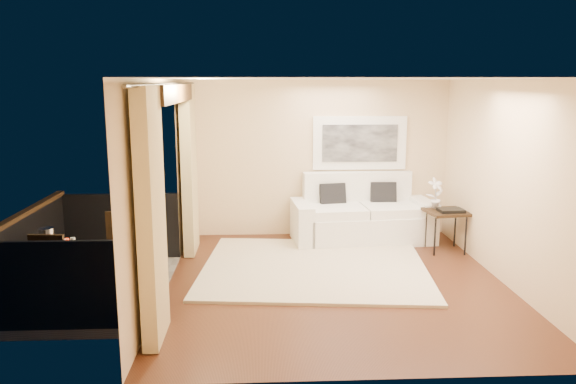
{
  "coord_description": "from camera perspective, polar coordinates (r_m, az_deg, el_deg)",
  "views": [
    {
      "loc": [
        -1.0,
        -7.13,
        2.67
      ],
      "look_at": [
        -0.6,
        1.04,
        1.05
      ],
      "focal_mm": 35.0,
      "sensor_mm": 36.0,
      "label": 1
    }
  ],
  "objects": [
    {
      "name": "glass_b",
      "position": [
        7.27,
        -21.01,
        -4.8
      ],
      "size": [
        0.06,
        0.06,
        0.12
      ],
      "primitive_type": "cylinder",
      "color": "silver",
      "rests_on": "bistro_table"
    },
    {
      "name": "side_table",
      "position": [
        9.23,
        15.78,
        -2.18
      ],
      "size": [
        0.68,
        0.68,
        0.66
      ],
      "rotation": [
        0.0,
        0.0,
        0.13
      ],
      "color": "black",
      "rests_on": "floor"
    },
    {
      "name": "glass_a",
      "position": [
        7.25,
        -21.89,
        -4.92
      ],
      "size": [
        0.06,
        0.06,
        0.12
      ],
      "primitive_type": "cylinder",
      "color": "white",
      "rests_on": "bistro_table"
    },
    {
      "name": "floor",
      "position": [
        7.68,
        4.9,
        -9.19
      ],
      "size": [
        5.0,
        5.0,
        0.0
      ],
      "primitive_type": "plane",
      "color": "#4E2817",
      "rests_on": "ground"
    },
    {
      "name": "vase",
      "position": [
        7.25,
        -23.22,
        -4.77
      ],
      "size": [
        0.04,
        0.04,
        0.18
      ],
      "primitive_type": "cylinder",
      "color": "silver",
      "rests_on": "bistro_table"
    },
    {
      "name": "rug",
      "position": [
        8.21,
        2.71,
        -7.64
      ],
      "size": [
        3.45,
        3.08,
        0.04
      ],
      "primitive_type": "cube",
      "rotation": [
        0.0,
        0.0,
        -0.1
      ],
      "color": "beige",
      "rests_on": "floor"
    },
    {
      "name": "candle",
      "position": [
        7.45,
        -21.55,
        -4.67
      ],
      "size": [
        0.06,
        0.06,
        0.07
      ],
      "primitive_type": "cylinder",
      "color": "red",
      "rests_on": "bistro_table"
    },
    {
      "name": "tray",
      "position": [
        9.14,
        16.21,
        -1.8
      ],
      "size": [
        0.4,
        0.31,
        0.05
      ],
      "primitive_type": "cube",
      "rotation": [
        0.0,
        0.0,
        0.08
      ],
      "color": "black",
      "rests_on": "side_table"
    },
    {
      "name": "balcony",
      "position": [
        7.9,
        -19.83,
        -7.89
      ],
      "size": [
        1.81,
        2.6,
        1.17
      ],
      "color": "#605B56",
      "rests_on": "ground"
    },
    {
      "name": "sofa",
      "position": [
        9.66,
        7.43,
        -2.5
      ],
      "size": [
        2.42,
        1.21,
        1.13
      ],
      "rotation": [
        0.0,
        0.0,
        0.09
      ],
      "color": "white",
      "rests_on": "floor"
    },
    {
      "name": "room_shell",
      "position": [
        7.22,
        -12.0,
        9.77
      ],
      "size": [
        5.0,
        6.4,
        5.0
      ],
      "color": "white",
      "rests_on": "ground"
    },
    {
      "name": "curtains",
      "position": [
        7.34,
        -11.48,
        0.5
      ],
      "size": [
        0.16,
        4.8,
        2.64
      ],
      "color": "#D2BB81",
      "rests_on": "ground"
    },
    {
      "name": "ice_bucket",
      "position": [
        7.54,
        -23.31,
        -4.12
      ],
      "size": [
        0.18,
        0.18,
        0.2
      ],
      "primitive_type": "cylinder",
      "color": "silver",
      "rests_on": "bistro_table"
    },
    {
      "name": "balcony_chair_near",
      "position": [
        7.03,
        -23.46,
        -7.33
      ],
      "size": [
        0.44,
        0.44,
        0.95
      ],
      "rotation": [
        0.0,
        0.0,
        -0.08
      ],
      "color": "black",
      "rests_on": "balcony"
    },
    {
      "name": "balcony_chair_far",
      "position": [
        8.16,
        -16.4,
        -4.45
      ],
      "size": [
        0.41,
        0.41,
        0.93
      ],
      "rotation": [
        0.0,
        0.0,
        3.11
      ],
      "color": "black",
      "rests_on": "balcony"
    },
    {
      "name": "bistro_table",
      "position": [
        7.4,
        -22.29,
        -5.79
      ],
      "size": [
        0.68,
        0.68,
        0.7
      ],
      "rotation": [
        0.0,
        0.0,
        -0.15
      ],
      "color": "black",
      "rests_on": "balcony"
    },
    {
      "name": "orchid",
      "position": [
        9.27,
        14.76,
        -0.12
      ],
      "size": [
        0.31,
        0.25,
        0.5
      ],
      "primitive_type": "imported",
      "rotation": [
        0.0,
        0.0,
        0.32
      ],
      "color": "white",
      "rests_on": "side_table"
    },
    {
      "name": "artwork",
      "position": [
        9.8,
        7.29,
        4.95
      ],
      "size": [
        1.62,
        0.07,
        0.92
      ],
      "color": "white",
      "rests_on": "room_shell"
    }
  ]
}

